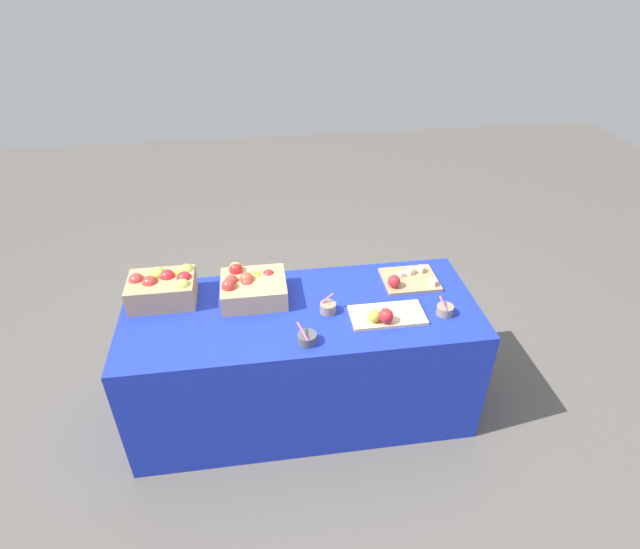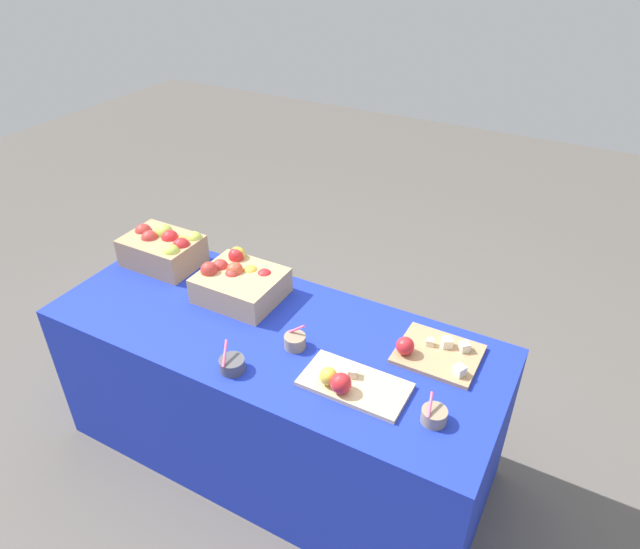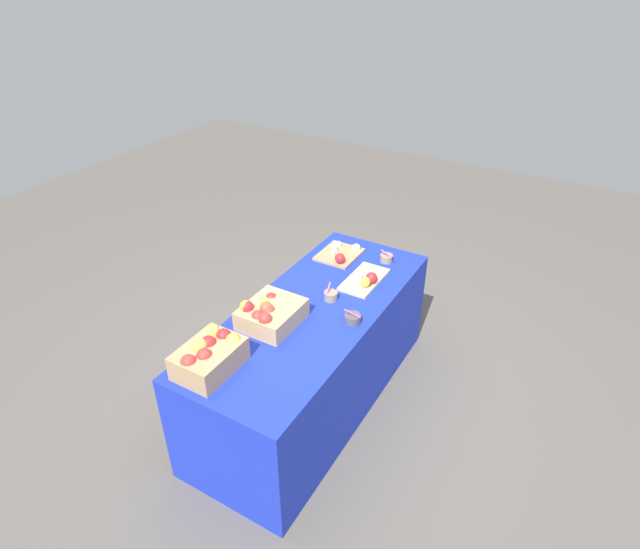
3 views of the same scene
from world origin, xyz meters
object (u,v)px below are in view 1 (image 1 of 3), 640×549
(cutting_board_back, at_px, (408,279))
(sample_bowl_near, at_px, (445,310))
(apple_crate_left, at_px, (164,287))
(cutting_board_front, at_px, (385,315))
(sample_bowl_mid, at_px, (328,308))
(sample_bowl_far, at_px, (306,338))
(apple_crate_middle, at_px, (251,287))

(cutting_board_back, xyz_separation_m, sample_bowl_near, (0.11, -0.31, 0.01))
(apple_crate_left, height_order, cutting_board_front, apple_crate_left)
(sample_bowl_mid, height_order, sample_bowl_far, sample_bowl_far)
(sample_bowl_mid, bearing_deg, sample_bowl_near, -9.82)
(cutting_board_front, bearing_deg, sample_bowl_far, -164.06)
(apple_crate_middle, bearing_deg, apple_crate_left, 174.25)
(apple_crate_middle, relative_size, cutting_board_back, 1.12)
(apple_crate_middle, height_order, sample_bowl_far, apple_crate_middle)
(cutting_board_back, xyz_separation_m, sample_bowl_mid, (-0.49, -0.21, 0.01))
(apple_crate_left, xyz_separation_m, cutting_board_back, (1.35, -0.02, -0.07))
(sample_bowl_near, xyz_separation_m, sample_bowl_mid, (-0.60, 0.10, 0.00))
(cutting_board_front, distance_m, sample_bowl_near, 0.32)
(cutting_board_back, relative_size, sample_bowl_far, 2.89)
(sample_bowl_mid, bearing_deg, cutting_board_back, 22.67)
(apple_crate_middle, bearing_deg, sample_bowl_near, -16.16)
(cutting_board_front, height_order, sample_bowl_far, sample_bowl_far)
(cutting_board_front, height_order, sample_bowl_near, sample_bowl_near)
(apple_crate_left, bearing_deg, cutting_board_back, -1.04)
(apple_crate_middle, xyz_separation_m, cutting_board_front, (0.68, -0.29, -0.05))
(cutting_board_back, height_order, sample_bowl_far, sample_bowl_far)
(sample_bowl_near, distance_m, sample_bowl_far, 0.76)
(cutting_board_back, distance_m, sample_bowl_mid, 0.54)
(apple_crate_middle, relative_size, sample_bowl_far, 3.25)
(cutting_board_front, xyz_separation_m, sample_bowl_far, (-0.43, -0.12, 0.00))
(sample_bowl_mid, distance_m, sample_bowl_far, 0.27)
(apple_crate_middle, height_order, cutting_board_back, apple_crate_middle)
(cutting_board_front, relative_size, sample_bowl_mid, 3.70)
(apple_crate_middle, xyz_separation_m, sample_bowl_far, (0.25, -0.41, -0.05))
(cutting_board_back, xyz_separation_m, sample_bowl_far, (-0.64, -0.43, 0.01))
(cutting_board_front, distance_m, cutting_board_back, 0.37)
(apple_crate_left, xyz_separation_m, sample_bowl_far, (0.72, -0.46, -0.06))
(apple_crate_middle, distance_m, sample_bowl_far, 0.48)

